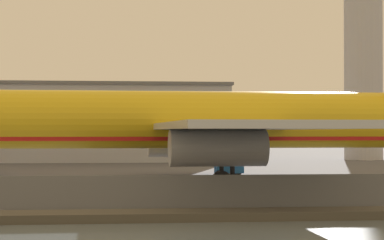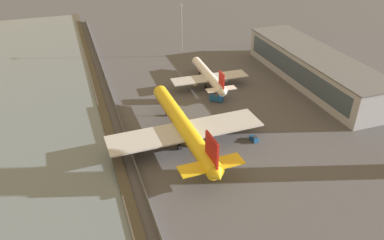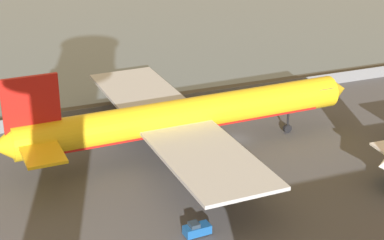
# 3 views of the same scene
# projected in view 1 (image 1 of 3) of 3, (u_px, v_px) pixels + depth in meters

# --- Properties ---
(ground_plane) EXTENTS (500.00, 500.00, 0.00)m
(ground_plane) POSITION_uv_depth(u_px,v_px,m) (79.00, 192.00, 62.19)
(ground_plane) COLOR #4C4C51
(shoreline_seawall) EXTENTS (320.00, 3.00, 0.50)m
(shoreline_seawall) POSITION_uv_depth(u_px,v_px,m) (62.00, 217.00, 41.81)
(shoreline_seawall) COLOR #474238
(shoreline_seawall) RESTS_ON ground
(perimeter_fence) EXTENTS (280.00, 0.10, 2.27)m
(perimeter_fence) POSITION_uv_depth(u_px,v_px,m) (67.00, 194.00, 46.30)
(perimeter_fence) COLOR slate
(perimeter_fence) RESTS_ON ground
(cargo_jet_yellow) EXTENTS (56.62, 48.89, 15.27)m
(cargo_jet_yellow) POSITION_uv_depth(u_px,v_px,m) (197.00, 122.00, 64.59)
(cargo_jet_yellow) COLOR yellow
(cargo_jet_yellow) RESTS_ON ground
(baggage_tug) EXTENTS (3.31, 1.83, 1.80)m
(baggage_tug) POSITION_uv_depth(u_px,v_px,m) (229.00, 168.00, 86.53)
(baggage_tug) COLOR #19519E
(baggage_tug) RESTS_ON ground
(control_tower) EXTENTS (13.49, 13.49, 43.32)m
(control_tower) POSITION_uv_depth(u_px,v_px,m) (363.00, 19.00, 132.81)
(control_tower) COLOR #ADADB2
(control_tower) RESTS_ON ground
(terminal_building) EXTENTS (76.87, 19.77, 13.05)m
(terminal_building) POSITION_uv_depth(u_px,v_px,m) (1.00, 122.00, 126.63)
(terminal_building) COLOR #9EA3AD
(terminal_building) RESTS_ON ground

